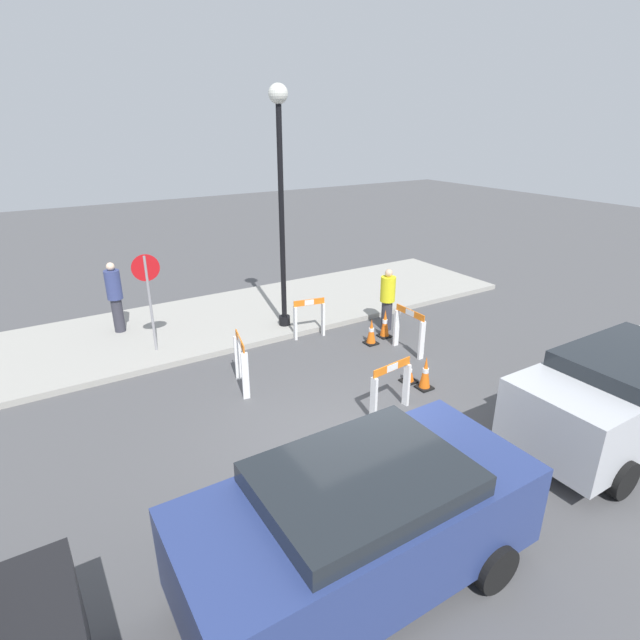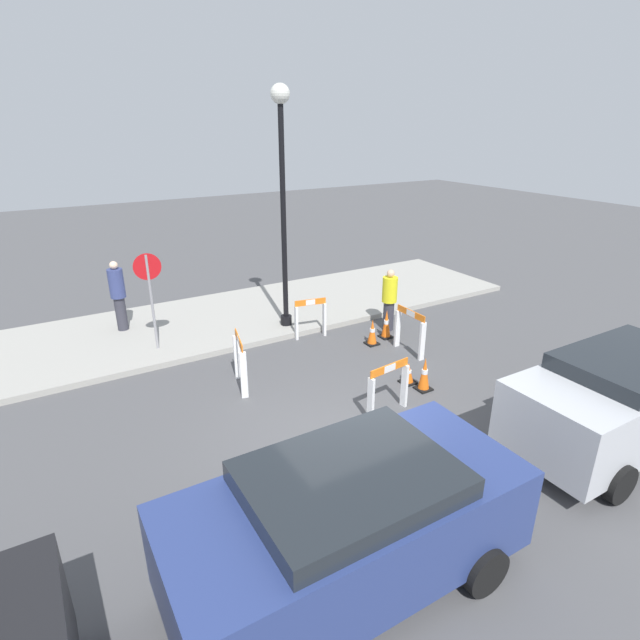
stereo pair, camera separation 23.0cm
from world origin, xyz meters
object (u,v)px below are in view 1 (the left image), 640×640
person_pedestrian (115,295)px  parked_car_2 (625,391)px  streetlamp_post (281,180)px  person_worker (387,298)px  parked_car_1 (361,520)px  stop_sign (148,287)px

person_pedestrian → parked_car_2: person_pedestrian is taller
streetlamp_post → person_worker: 3.95m
person_pedestrian → parked_car_1: (0.85, -9.04, -0.18)m
streetlamp_post → parked_car_2: bearing=-70.8°
streetlamp_post → parked_car_1: 8.29m
streetlamp_post → stop_sign: bearing=176.3°
person_pedestrian → stop_sign: bearing=112.9°
streetlamp_post → stop_sign: (-3.25, 0.21, -2.12)m
person_worker → parked_car_1: size_ratio=0.39×
streetlamp_post → person_worker: (2.27, -1.36, -2.92)m
person_pedestrian → parked_car_2: size_ratio=0.42×
streetlamp_post → parked_car_2: 8.17m
stop_sign → person_pedestrian: stop_sign is taller
streetlamp_post → parked_car_1: streetlamp_post is taller
person_worker → person_pedestrian: bearing=-53.6°
person_worker → person_pedestrian: person_pedestrian is taller
parked_car_1 → person_pedestrian: bearing=95.4°
person_pedestrian → parked_car_1: size_ratio=0.43×
person_worker → person_pedestrian: (-6.00, 3.18, 0.24)m
streetlamp_post → person_worker: bearing=-31.0°
streetlamp_post → person_worker: streetlamp_post is taller
stop_sign → person_worker: bearing=170.6°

